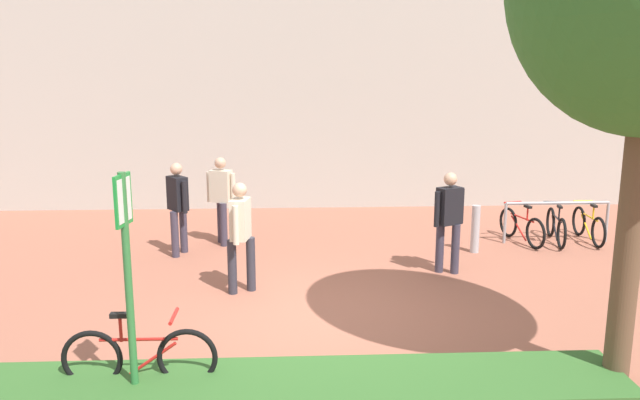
% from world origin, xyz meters
% --- Properties ---
extents(ground_plane, '(60.00, 60.00, 0.00)m').
position_xyz_m(ground_plane, '(0.00, 0.00, 0.00)').
color(ground_plane, '#9E5B47').
extents(building_facade, '(28.00, 1.20, 10.00)m').
position_xyz_m(building_facade, '(0.00, 7.59, 5.00)').
color(building_facade, '#B2ADA3').
rests_on(building_facade, ground).
extents(planter_strip, '(7.00, 1.10, 0.16)m').
position_xyz_m(planter_strip, '(-0.39, -2.09, 0.08)').
color(planter_strip, '#336028').
rests_on(planter_strip, ground).
extents(parking_sign_post, '(0.09, 0.36, 2.41)m').
position_xyz_m(parking_sign_post, '(-2.15, -2.09, 1.58)').
color(parking_sign_post, '#2D7238').
rests_on(parking_sign_post, ground).
extents(bike_at_sign, '(1.68, 0.42, 0.86)m').
position_xyz_m(bike_at_sign, '(-2.14, -1.87, 0.35)').
color(bike_at_sign, black).
rests_on(bike_at_sign, ground).
extents(bike_rack_cluster, '(2.11, 1.60, 0.83)m').
position_xyz_m(bike_rack_cluster, '(4.75, 3.62, 0.35)').
color(bike_rack_cluster, '#99999E').
rests_on(bike_rack_cluster, ground).
extents(bollard_steel, '(0.16, 0.16, 0.90)m').
position_xyz_m(bollard_steel, '(2.95, 3.00, 0.45)').
color(bollard_steel, '#ADADB2').
rests_on(bollard_steel, ground).
extents(person_casual_tan, '(0.42, 0.60, 1.72)m').
position_xyz_m(person_casual_tan, '(-1.26, 1.06, 0.98)').
color(person_casual_tan, '#2D2D38').
rests_on(person_casual_tan, ground).
extents(person_shirt_white, '(0.57, 0.42, 1.72)m').
position_xyz_m(person_shirt_white, '(-1.84, 3.80, 0.98)').
color(person_shirt_white, '#383342').
rests_on(person_shirt_white, ground).
extents(person_suited_navy, '(0.55, 0.39, 1.72)m').
position_xyz_m(person_suited_navy, '(2.14, 1.84, 0.98)').
color(person_suited_navy, '#383342').
rests_on(person_suited_navy, ground).
extents(person_suited_dark, '(0.43, 0.50, 1.72)m').
position_xyz_m(person_suited_dark, '(-2.55, 3.12, 0.98)').
color(person_suited_dark, '#383342').
rests_on(person_suited_dark, ground).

